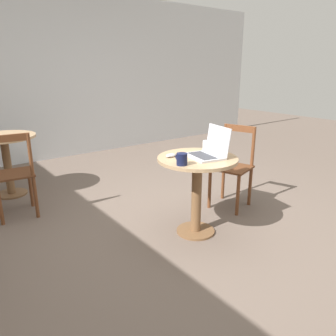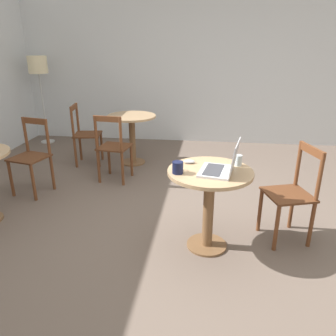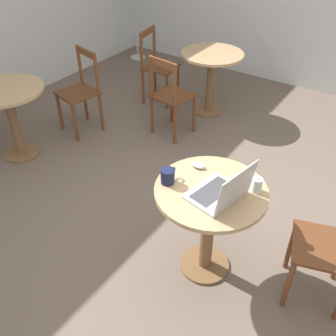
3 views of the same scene
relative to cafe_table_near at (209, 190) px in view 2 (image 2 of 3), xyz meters
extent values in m
plane|color=#66564C|center=(0.22, 0.20, -0.56)|extent=(16.00, 16.00, 0.00)
cube|color=silver|center=(3.45, 0.20, 0.79)|extent=(0.06, 9.40, 2.70)
cylinder|color=brown|center=(0.00, 0.00, -0.55)|extent=(0.36, 0.36, 0.02)
cylinder|color=brown|center=(0.00, 0.00, -0.19)|extent=(0.09, 0.09, 0.69)
cylinder|color=tan|center=(0.00, 0.00, 0.17)|extent=(0.72, 0.72, 0.03)
cylinder|color=brown|center=(2.09, 1.16, -0.55)|extent=(0.36, 0.36, 0.02)
cylinder|color=brown|center=(2.09, 1.16, -0.19)|extent=(0.09, 0.09, 0.69)
cylinder|color=tan|center=(2.09, 1.16, 0.17)|extent=(0.72, 0.72, 0.03)
cylinder|color=brown|center=(0.01, -0.60, -0.33)|extent=(0.04, 0.04, 0.45)
cylinder|color=brown|center=(0.33, -0.50, -0.33)|extent=(0.04, 0.04, 0.45)
cylinder|color=brown|center=(0.11, -0.91, -0.33)|extent=(0.04, 0.04, 0.45)
cylinder|color=brown|center=(0.43, -0.82, -0.33)|extent=(0.04, 0.04, 0.45)
cube|color=#562F1A|center=(0.22, -0.71, -0.10)|extent=(0.48, 0.48, 0.02)
cylinder|color=brown|center=(0.11, -0.91, 0.12)|extent=(0.04, 0.04, 0.43)
cylinder|color=brown|center=(0.43, -0.82, 0.12)|extent=(0.04, 0.04, 0.43)
cube|color=brown|center=(0.27, -0.86, 0.31)|extent=(0.35, 0.13, 0.07)
cylinder|color=brown|center=(2.17, 1.68, -0.33)|extent=(0.04, 0.04, 0.45)
cylinder|color=brown|center=(1.85, 1.63, -0.33)|extent=(0.04, 0.04, 0.45)
cylinder|color=brown|center=(2.12, 2.01, -0.33)|extent=(0.04, 0.04, 0.45)
cylinder|color=brown|center=(1.79, 1.95, -0.33)|extent=(0.04, 0.04, 0.45)
cube|color=#562F1A|center=(1.98, 1.82, -0.10)|extent=(0.44, 0.44, 0.02)
cylinder|color=brown|center=(2.12, 2.01, 0.12)|extent=(0.04, 0.04, 0.43)
cylinder|color=brown|center=(1.79, 1.95, 0.12)|extent=(0.04, 0.04, 0.43)
cube|color=brown|center=(1.96, 1.98, 0.31)|extent=(0.36, 0.08, 0.07)
cylinder|color=brown|center=(1.61, 1.39, -0.33)|extent=(0.04, 0.04, 0.45)
cylinder|color=brown|center=(1.57, 1.06, -0.33)|extent=(0.04, 0.04, 0.45)
cylinder|color=brown|center=(1.28, 1.43, -0.33)|extent=(0.04, 0.04, 0.45)
cylinder|color=brown|center=(1.24, 1.10, -0.33)|extent=(0.04, 0.04, 0.45)
cube|color=#562F1A|center=(1.42, 1.25, -0.10)|extent=(0.43, 0.43, 0.02)
cylinder|color=brown|center=(1.28, 1.43, 0.12)|extent=(0.04, 0.04, 0.43)
cylinder|color=brown|center=(1.24, 1.10, 0.12)|extent=(0.04, 0.04, 0.43)
cube|color=brown|center=(1.26, 1.27, 0.31)|extent=(0.07, 0.36, 0.07)
cylinder|color=brown|center=(0.68, 2.01, -0.33)|extent=(0.04, 0.04, 0.45)
cylinder|color=brown|center=(0.76, 2.33, -0.33)|extent=(0.04, 0.04, 0.45)
cylinder|color=brown|center=(1.00, 1.93, -0.33)|extent=(0.04, 0.04, 0.45)
cylinder|color=brown|center=(1.08, 2.26, -0.33)|extent=(0.04, 0.04, 0.45)
cube|color=#562F1A|center=(0.88, 2.13, -0.10)|extent=(0.46, 0.46, 0.02)
cylinder|color=brown|center=(1.00, 1.93, 0.12)|extent=(0.04, 0.04, 0.43)
cylinder|color=brown|center=(1.08, 2.26, 0.12)|extent=(0.04, 0.04, 0.43)
cube|color=brown|center=(1.04, 2.09, 0.31)|extent=(0.11, 0.36, 0.07)
cylinder|color=#B7B7B7|center=(3.00, 3.00, -0.55)|extent=(0.25, 0.25, 0.02)
cylinder|color=#B7B7B7|center=(3.00, 3.00, 0.07)|extent=(0.02, 0.02, 1.24)
cylinder|color=beige|center=(3.00, 3.00, 0.83)|extent=(0.32, 0.32, 0.29)
cube|color=#B7B7BC|center=(-0.04, -0.05, 0.19)|extent=(0.37, 0.31, 0.02)
cube|color=#38383D|center=(-0.03, -0.03, 0.20)|extent=(0.30, 0.19, 0.00)
cube|color=#B7B7BC|center=(-0.06, -0.19, 0.32)|extent=(0.33, 0.10, 0.25)
cube|color=#9EB2C6|center=(-0.06, -0.18, 0.33)|extent=(0.31, 0.09, 0.23)
ellipsoid|color=#B7B7BC|center=(0.15, 0.19, 0.20)|extent=(0.06, 0.10, 0.03)
cylinder|color=#141938|center=(-0.10, 0.26, 0.23)|extent=(0.09, 0.09, 0.10)
torus|color=#141938|center=(-0.04, 0.26, 0.24)|extent=(0.06, 0.01, 0.06)
cylinder|color=silver|center=(0.14, -0.24, 0.23)|extent=(0.06, 0.06, 0.09)
camera|label=1|loc=(-2.07, 1.91, 0.96)|focal=35.00mm
camera|label=2|loc=(-2.56, 0.03, 1.17)|focal=35.00mm
camera|label=3|loc=(-1.62, -0.79, 1.70)|focal=40.00mm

